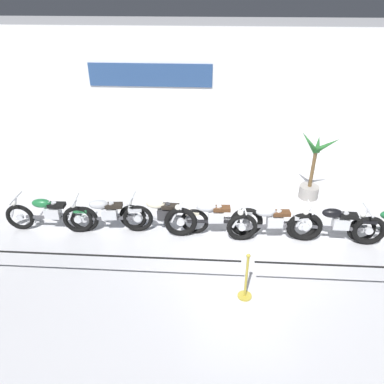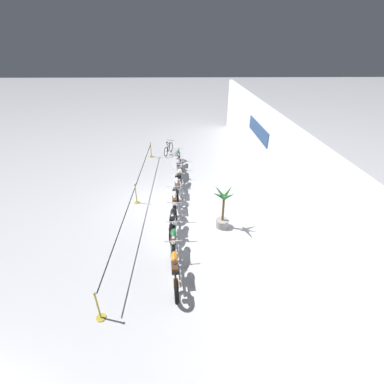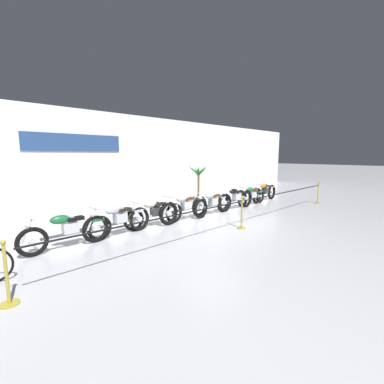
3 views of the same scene
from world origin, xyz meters
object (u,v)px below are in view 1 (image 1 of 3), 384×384
object	(u,v)px
potted_palm_left_of_row	(312,172)
stanchion_mid_left	(246,283)
stanchion_far_left	(171,264)
motorcycle_silver_4	(272,223)
motorcycle_green_0	(51,214)
motorcycle_silver_1	(107,215)
motorcycle_cream_2	(163,215)
motorcycle_silver_3	(213,219)
motorcycle_black_5	(338,225)

from	to	relation	value
potted_palm_left_of_row	stanchion_mid_left	distance (m)	4.48
stanchion_far_left	motorcycle_silver_4	bearing A→B (deg)	41.51
motorcycle_silver_4	potted_palm_left_of_row	bearing A→B (deg)	57.57
motorcycle_green_0	stanchion_mid_left	xyz separation A→B (m)	(4.58, -1.96, -0.11)
motorcycle_silver_1	potted_palm_left_of_row	size ratio (longest dim) A/B	1.14
motorcycle_cream_2	motorcycle_silver_3	world-z (taller)	motorcycle_silver_3
motorcycle_silver_3	motorcycle_black_5	xyz separation A→B (m)	(2.86, -0.08, -0.01)
motorcycle_black_5	motorcycle_cream_2	bearing A→B (deg)	177.21
motorcycle_cream_2	stanchion_far_left	size ratio (longest dim) A/B	0.18
motorcycle_green_0	motorcycle_silver_1	bearing A→B (deg)	0.95
motorcycle_silver_3	stanchion_far_left	world-z (taller)	stanchion_far_left
motorcycle_silver_3	potted_palm_left_of_row	xyz separation A→B (m)	(2.68, 2.00, 0.32)
motorcycle_silver_3	stanchion_far_left	xyz separation A→B (m)	(-0.78, -1.96, 0.27)
motorcycle_green_0	motorcycle_cream_2	bearing A→B (deg)	2.79
motorcycle_green_0	motorcycle_silver_3	xyz separation A→B (m)	(3.93, 0.01, 0.02)
motorcycle_green_0	motorcycle_cream_2	xyz separation A→B (m)	(2.72, 0.13, -0.00)
motorcycle_green_0	motorcycle_silver_4	distance (m)	5.30
motorcycle_green_0	stanchion_far_left	xyz separation A→B (m)	(3.15, -1.96, 0.29)
motorcycle_silver_1	stanchion_far_left	size ratio (longest dim) A/B	0.18
potted_palm_left_of_row	motorcycle_silver_3	bearing A→B (deg)	-143.25
motorcycle_silver_4	stanchion_far_left	distance (m)	2.88
motorcycle_silver_1	motorcycle_silver_3	distance (m)	2.55
motorcycle_green_0	motorcycle_silver_4	size ratio (longest dim) A/B	1.08
motorcycle_silver_3	motorcycle_cream_2	bearing A→B (deg)	174.19
motorcycle_cream_2	stanchion_far_left	xyz separation A→B (m)	(0.44, -2.09, 0.29)
motorcycle_cream_2	stanchion_mid_left	xyz separation A→B (m)	(1.87, -2.09, -0.11)
motorcycle_silver_1	motorcycle_silver_3	xyz separation A→B (m)	(2.55, -0.01, 0.00)
motorcycle_cream_2	motorcycle_silver_4	world-z (taller)	motorcycle_silver_4
motorcycle_silver_1	motorcycle_cream_2	world-z (taller)	motorcycle_silver_1
potted_palm_left_of_row	stanchion_far_left	bearing A→B (deg)	-131.09
motorcycle_black_5	motorcycle_green_0	bearing A→B (deg)	179.44
motorcycle_black_5	motorcycle_silver_4	bearing A→B (deg)	179.62
motorcycle_black_5	stanchion_mid_left	world-z (taller)	stanchion_mid_left
motorcycle_green_0	motorcycle_black_5	world-z (taller)	motorcycle_black_5
motorcycle_silver_1	motorcycle_black_5	bearing A→B (deg)	-0.95
stanchion_mid_left	motorcycle_black_5	bearing A→B (deg)	40.52
motorcycle_silver_3	potted_palm_left_of_row	distance (m)	3.36
motorcycle_black_5	motorcycle_silver_3	bearing A→B (deg)	178.49
motorcycle_silver_1	motorcycle_black_5	xyz separation A→B (m)	(5.41, -0.09, -0.00)
motorcycle_silver_3	stanchion_far_left	size ratio (longest dim) A/B	0.19
motorcycle_black_5	stanchion_mid_left	xyz separation A→B (m)	(-2.21, -1.89, -0.12)
stanchion_mid_left	potted_palm_left_of_row	bearing A→B (deg)	62.93
motorcycle_silver_4	motorcycle_silver_3	bearing A→B (deg)	177.25
motorcycle_cream_2	motorcycle_silver_4	xyz separation A→B (m)	(2.58, -0.19, 0.00)
motorcycle_cream_2	motorcycle_silver_4	distance (m)	2.59
motorcycle_black_5	potted_palm_left_of_row	world-z (taller)	potted_palm_left_of_row
motorcycle_cream_2	stanchion_mid_left	world-z (taller)	stanchion_mid_left
motorcycle_green_0	motorcycle_silver_3	size ratio (longest dim) A/B	0.98
motorcycle_black_5	stanchion_far_left	size ratio (longest dim) A/B	0.18
motorcycle_green_0	stanchion_far_left	size ratio (longest dim) A/B	0.19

